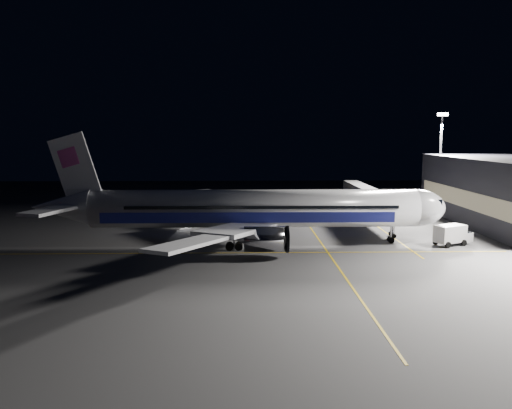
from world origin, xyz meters
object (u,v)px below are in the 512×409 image
object	(u,v)px
baggage_tug	(182,219)
safety_cone_b	(252,236)
airliner	(248,209)
service_truck	(453,234)
safety_cone_c	(260,234)
floodlight_mast_north	(440,152)
safety_cone_a	(279,230)
jet_bridge	(371,197)

from	to	relation	value
baggage_tug	safety_cone_b	xyz separation A→B (m)	(12.59, -12.35, -0.56)
baggage_tug	airliner	bearing A→B (deg)	-76.18
service_truck	safety_cone_c	world-z (taller)	service_truck
floodlight_mast_north	safety_cone_b	xyz separation A→B (m)	(-40.32, -27.99, -12.06)
airliner	floodlight_mast_north	world-z (taller)	floodlight_mast_north
service_truck	safety_cone_b	bearing A→B (deg)	144.20
baggage_tug	safety_cone_c	world-z (taller)	baggage_tug
safety_cone_c	service_truck	bearing A→B (deg)	-14.23
safety_cone_a	jet_bridge	bearing A→B (deg)	27.12
service_truck	safety_cone_b	xyz separation A→B (m)	(-29.48, 5.77, -1.31)
jet_bridge	baggage_tug	distance (m)	35.15
service_truck	safety_cone_c	size ratio (longest dim) A/B	11.37
floodlight_mast_north	safety_cone_b	distance (m)	50.54
floodlight_mast_north	service_truck	world-z (taller)	floodlight_mast_north
jet_bridge	safety_cone_a	xyz separation A→B (m)	(-17.71, -9.07, -4.27)
safety_cone_b	safety_cone_c	world-z (taller)	safety_cone_b
safety_cone_b	safety_cone_c	size ratio (longest dim) A/B	1.11
airliner	floodlight_mast_north	distance (m)	52.56
floodlight_mast_north	safety_cone_c	distance (m)	48.79
safety_cone_c	safety_cone_a	bearing A→B (deg)	46.82
jet_bridge	service_truck	distance (m)	21.29
floodlight_mast_north	safety_cone_a	bearing A→B (deg)	-147.21
baggage_tug	safety_cone_b	distance (m)	17.65
baggage_tug	safety_cone_c	bearing A→B (deg)	-60.46
service_truck	baggage_tug	bearing A→B (deg)	131.97
safety_cone_c	baggage_tug	bearing A→B (deg)	141.63
jet_bridge	baggage_tug	xyz separation A→B (m)	(-34.91, -1.71, -3.71)
safety_cone_c	floodlight_mast_north	bearing A→B (deg)	34.24
floodlight_mast_north	jet_bridge	bearing A→B (deg)	-142.26
floodlight_mast_north	safety_cone_a	size ratio (longest dim) A/B	32.90
baggage_tug	safety_cone_c	distance (m)	17.66
service_truck	safety_cone_c	bearing A→B (deg)	141.04
jet_bridge	floodlight_mast_north	xyz separation A→B (m)	(18.00, 13.93, 7.79)
baggage_tug	jet_bridge	bearing A→B (deg)	-19.29
safety_cone_a	safety_cone_c	bearing A→B (deg)	-133.18
floodlight_mast_north	safety_cone_c	size ratio (longest dim) A/B	37.31
service_truck	safety_cone_a	world-z (taller)	service_truck
baggage_tug	safety_cone_a	distance (m)	18.73
floodlight_mast_north	service_truck	distance (m)	37.05
airliner	safety_cone_a	world-z (taller)	airliner
jet_bridge	safety_cone_b	world-z (taller)	jet_bridge
service_truck	jet_bridge	bearing A→B (deg)	85.14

